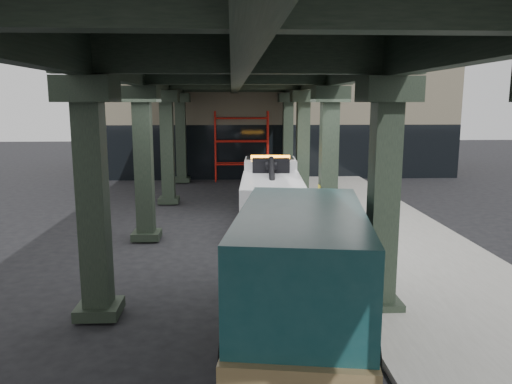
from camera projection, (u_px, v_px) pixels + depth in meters
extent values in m
plane|color=black|center=(252.00, 257.00, 14.69)|extent=(90.00, 90.00, 0.00)
cube|color=gray|center=(382.00, 235.00, 16.86)|extent=(5.00, 40.00, 0.15)
cube|color=silver|center=(300.00, 238.00, 16.74)|extent=(0.12, 38.00, 0.01)
cube|color=black|center=(383.00, 199.00, 10.44)|extent=(0.55, 0.55, 5.00)
cube|color=black|center=(388.00, 90.00, 10.04)|extent=(1.10, 1.10, 0.50)
cube|color=black|center=(378.00, 303.00, 10.85)|extent=(0.90, 0.90, 0.24)
cube|color=black|center=(328.00, 164.00, 16.34)|extent=(0.55, 0.55, 5.00)
cube|color=black|center=(330.00, 94.00, 15.94)|extent=(1.10, 1.10, 0.50)
cube|color=black|center=(327.00, 233.00, 16.75)|extent=(0.90, 0.90, 0.24)
cube|color=black|center=(303.00, 148.00, 22.24)|extent=(0.55, 0.55, 5.00)
cube|color=black|center=(304.00, 96.00, 21.84)|extent=(1.10, 1.10, 0.50)
cube|color=black|center=(302.00, 199.00, 22.65)|extent=(0.90, 0.90, 0.24)
cube|color=black|center=(288.00, 138.00, 28.13)|extent=(0.55, 0.55, 5.00)
cube|color=black|center=(288.00, 98.00, 27.74)|extent=(1.10, 1.10, 0.50)
cube|color=black|center=(287.00, 179.00, 28.55)|extent=(0.90, 0.90, 0.24)
cube|color=black|center=(93.00, 202.00, 10.16)|extent=(0.55, 0.55, 5.00)
cube|color=black|center=(86.00, 89.00, 9.76)|extent=(1.10, 1.10, 0.50)
cube|color=black|center=(99.00, 309.00, 10.57)|extent=(0.90, 0.90, 0.24)
cube|color=black|center=(144.00, 165.00, 16.05)|extent=(0.55, 0.55, 5.00)
cube|color=black|center=(141.00, 94.00, 15.65)|extent=(1.10, 1.10, 0.50)
cube|color=black|center=(147.00, 235.00, 16.46)|extent=(0.90, 0.90, 0.24)
cube|color=black|center=(167.00, 148.00, 21.95)|extent=(0.55, 0.55, 5.00)
cube|color=black|center=(166.00, 96.00, 21.55)|extent=(1.10, 1.10, 0.50)
cube|color=black|center=(169.00, 200.00, 22.36)|extent=(0.90, 0.90, 0.24)
cube|color=black|center=(181.00, 138.00, 27.85)|extent=(0.55, 0.55, 5.00)
cube|color=black|center=(180.00, 98.00, 27.45)|extent=(1.10, 1.10, 0.50)
cube|color=black|center=(182.00, 179.00, 28.26)|extent=(0.90, 0.90, 0.24)
cube|color=black|center=(331.00, 69.00, 15.80)|extent=(0.35, 32.00, 1.10)
cube|color=black|center=(140.00, 68.00, 15.51)|extent=(0.35, 32.00, 1.10)
cube|color=black|center=(236.00, 68.00, 15.65)|extent=(0.35, 32.00, 1.10)
cube|color=black|center=(236.00, 45.00, 15.53)|extent=(7.40, 32.00, 0.30)
cube|color=#C6B793|center=(269.00, 110.00, 33.74)|extent=(22.00, 10.00, 8.00)
cylinder|color=red|center=(216.00, 146.00, 28.91)|extent=(0.08, 0.08, 4.00)
cylinder|color=red|center=(215.00, 147.00, 28.13)|extent=(0.08, 0.08, 4.00)
cylinder|color=red|center=(267.00, 146.00, 29.06)|extent=(0.08, 0.08, 4.00)
cylinder|color=red|center=(268.00, 147.00, 28.27)|extent=(0.08, 0.08, 4.00)
cylinder|color=red|center=(242.00, 163.00, 29.16)|extent=(3.00, 0.08, 0.08)
cylinder|color=red|center=(241.00, 141.00, 28.93)|extent=(3.00, 0.08, 0.08)
cylinder|color=red|center=(241.00, 118.00, 28.70)|extent=(3.00, 0.08, 0.08)
cube|color=black|center=(271.00, 207.00, 18.73)|extent=(1.27, 6.73, 0.22)
cube|color=white|center=(270.00, 178.00, 20.83)|extent=(2.21, 2.25, 1.61)
cube|color=white|center=(270.00, 185.00, 21.83)|extent=(2.13, 0.74, 0.80)
cube|color=black|center=(270.00, 167.00, 20.97)|extent=(2.02, 1.27, 0.76)
cube|color=white|center=(272.00, 197.00, 17.62)|extent=(2.39, 4.57, 1.25)
cube|color=orange|center=(270.00, 157.00, 20.50)|extent=(1.62, 0.34, 0.14)
cube|color=black|center=(271.00, 165.00, 19.21)|extent=(1.45, 0.61, 0.54)
cylinder|color=black|center=(272.00, 177.00, 17.67)|extent=(0.39, 3.13, 1.20)
cube|color=black|center=(273.00, 238.00, 15.54)|extent=(0.34, 1.26, 0.16)
cube|color=black|center=(274.00, 246.00, 14.93)|extent=(1.44, 0.30, 0.16)
cylinder|color=black|center=(247.00, 198.00, 21.26)|extent=(0.37, 1.00, 0.98)
cylinder|color=silver|center=(247.00, 198.00, 21.26)|extent=(0.38, 0.56, 0.54)
cylinder|color=black|center=(293.00, 198.00, 21.25)|extent=(0.37, 1.00, 0.98)
cylinder|color=silver|center=(293.00, 198.00, 21.25)|extent=(0.38, 0.56, 0.54)
cylinder|color=black|center=(245.00, 213.00, 18.37)|extent=(0.37, 1.00, 0.98)
cylinder|color=silver|center=(245.00, 213.00, 18.37)|extent=(0.38, 0.56, 0.54)
cylinder|color=black|center=(298.00, 213.00, 18.35)|extent=(0.37, 1.00, 0.98)
cylinder|color=silver|center=(298.00, 213.00, 18.35)|extent=(0.38, 0.56, 0.54)
cylinder|color=black|center=(244.00, 220.00, 17.22)|extent=(0.37, 1.00, 0.98)
cylinder|color=silver|center=(244.00, 220.00, 17.22)|extent=(0.38, 0.56, 0.54)
cylinder|color=black|center=(301.00, 220.00, 17.21)|extent=(0.37, 1.00, 0.98)
cylinder|color=silver|center=(301.00, 220.00, 17.21)|extent=(0.38, 0.56, 0.54)
cube|color=#11393C|center=(303.00, 243.00, 12.41)|extent=(2.39, 1.52, 0.98)
cube|color=#11393C|center=(301.00, 265.00, 9.40)|extent=(3.00, 5.19, 2.12)
cube|color=olive|center=(301.00, 300.00, 9.98)|extent=(3.22, 6.38, 0.38)
cube|color=black|center=(303.00, 213.00, 11.82)|extent=(2.17, 0.78, 0.91)
cube|color=black|center=(302.00, 233.00, 9.62)|extent=(2.88, 4.22, 0.60)
cube|color=silver|center=(303.00, 253.00, 13.05)|extent=(2.17, 0.46, 0.33)
cylinder|color=black|center=(259.00, 265.00, 12.56)|extent=(0.44, 0.95, 0.91)
cylinder|color=silver|center=(259.00, 265.00, 12.56)|extent=(0.42, 0.55, 0.50)
cylinder|color=black|center=(346.00, 268.00, 12.34)|extent=(0.44, 0.95, 0.91)
cylinder|color=silver|center=(346.00, 268.00, 12.34)|extent=(0.42, 0.55, 0.50)
cylinder|color=black|center=(232.00, 355.00, 8.09)|extent=(0.44, 0.95, 0.91)
cylinder|color=silver|center=(232.00, 355.00, 8.09)|extent=(0.42, 0.55, 0.50)
cylinder|color=black|center=(368.00, 362.00, 7.87)|extent=(0.44, 0.95, 0.91)
cylinder|color=silver|center=(368.00, 362.00, 7.87)|extent=(0.42, 0.55, 0.50)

